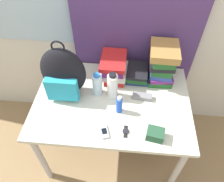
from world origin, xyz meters
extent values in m
cube|color=beige|center=(0.00, 0.90, 1.25)|extent=(6.00, 0.05, 2.50)
cube|color=#4C336B|center=(0.15, 0.84, 1.25)|extent=(1.01, 0.04, 2.50)
cube|color=beige|center=(0.00, 0.41, 0.71)|extent=(1.18, 0.81, 0.03)
cylinder|color=#B2B2B7|center=(-0.54, 0.06, 0.35)|extent=(0.05, 0.05, 0.69)
cylinder|color=#B2B2B7|center=(0.54, 0.06, 0.35)|extent=(0.05, 0.05, 0.69)
cylinder|color=#B2B2B7|center=(-0.54, 0.76, 0.35)|extent=(0.05, 0.05, 0.69)
cylinder|color=#B2B2B7|center=(0.54, 0.76, 0.35)|extent=(0.05, 0.05, 0.69)
ellipsoid|color=black|center=(-0.36, 0.46, 0.93)|extent=(0.33, 0.16, 0.42)
cube|color=teal|center=(-0.36, 0.36, 0.85)|extent=(0.23, 0.05, 0.19)
torus|color=black|center=(-0.36, 0.46, 1.15)|extent=(0.09, 0.01, 0.09)
cube|color=red|center=(0.00, 0.67, 0.74)|extent=(0.16, 0.27, 0.04)
cube|color=silver|center=(-0.01, 0.66, 0.79)|extent=(0.22, 0.24, 0.05)
cube|color=#6B2370|center=(-0.01, 0.66, 0.85)|extent=(0.17, 0.24, 0.05)
cube|color=red|center=(-0.01, 0.67, 0.89)|extent=(0.20, 0.28, 0.04)
cube|color=navy|center=(0.19, 0.67, 0.74)|extent=(0.19, 0.21, 0.04)
cube|color=#1E5623|center=(0.17, 0.67, 0.78)|extent=(0.21, 0.25, 0.04)
cube|color=black|center=(0.18, 0.65, 0.81)|extent=(0.18, 0.23, 0.03)
cube|color=#1E5623|center=(0.37, 0.66, 0.74)|extent=(0.19, 0.22, 0.04)
cube|color=#6B2370|center=(0.37, 0.67, 0.78)|extent=(0.20, 0.24, 0.03)
cube|color=navy|center=(0.37, 0.67, 0.82)|extent=(0.18, 0.22, 0.04)
cube|color=#1E5623|center=(0.37, 0.67, 0.86)|extent=(0.17, 0.22, 0.05)
cube|color=black|center=(0.36, 0.66, 0.91)|extent=(0.19, 0.22, 0.05)
cube|color=#1E5623|center=(0.36, 0.67, 0.96)|extent=(0.17, 0.26, 0.05)
cube|color=olive|center=(0.37, 0.66, 1.02)|extent=(0.22, 0.26, 0.06)
cylinder|color=silver|center=(-0.12, 0.46, 0.81)|extent=(0.07, 0.07, 0.18)
cylinder|color=#286BB7|center=(-0.12, 0.46, 0.92)|extent=(0.05, 0.05, 0.02)
cylinder|color=white|center=(0.00, 0.45, 0.83)|extent=(0.08, 0.08, 0.21)
cylinder|color=black|center=(0.00, 0.45, 0.94)|extent=(0.05, 0.05, 0.02)
cylinder|color=blue|center=(0.06, 0.31, 0.79)|extent=(0.04, 0.04, 0.13)
cylinder|color=white|center=(0.06, 0.31, 0.87)|extent=(0.03, 0.03, 0.02)
cube|color=#B7BCC6|center=(-0.03, 0.12, 0.73)|extent=(0.08, 0.11, 0.02)
cube|color=black|center=(-0.03, 0.12, 0.74)|extent=(0.05, 0.05, 0.00)
cube|color=gray|center=(0.23, 0.44, 0.74)|extent=(0.15, 0.07, 0.04)
cube|color=#234C33|center=(0.31, 0.11, 0.76)|extent=(0.13, 0.11, 0.07)
cube|color=black|center=(0.12, 0.13, 0.72)|extent=(0.03, 0.09, 0.00)
cylinder|color=#232328|center=(0.12, 0.13, 0.73)|extent=(0.04, 0.04, 0.01)
camera|label=1|loc=(0.10, -0.65, 2.01)|focal=35.00mm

